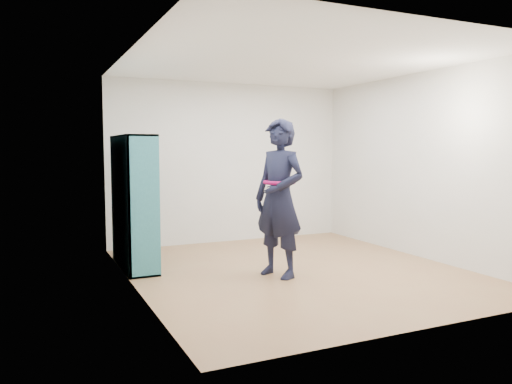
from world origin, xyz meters
name	(u,v)px	position (x,y,z in m)	size (l,w,h in m)	color
floor	(296,271)	(0.00, 0.00, 0.00)	(4.50, 4.50, 0.00)	#936443
ceiling	(297,61)	(0.00, 0.00, 2.60)	(4.50, 4.50, 0.00)	white
wall_left	(134,171)	(-2.00, 0.00, 1.30)	(0.02, 4.50, 2.60)	beige
wall_right	(421,166)	(2.00, 0.00, 1.30)	(0.02, 4.50, 2.60)	beige
wall_back	(230,163)	(0.00, 2.25, 1.30)	(4.00, 0.02, 2.60)	beige
wall_front	(429,177)	(0.00, -2.25, 1.30)	(4.00, 0.02, 2.60)	beige
bookshelf	(132,204)	(-1.83, 1.06, 0.83)	(0.37, 1.28, 1.71)	#276D7B
person	(279,198)	(-0.31, -0.15, 0.95)	(0.69, 0.81, 1.89)	black
smartphone	(267,188)	(-0.47, -0.13, 1.07)	(0.06, 0.08, 0.12)	silver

